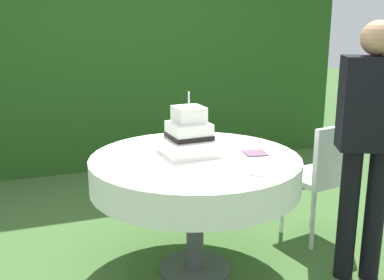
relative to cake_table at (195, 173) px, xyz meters
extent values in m
plane|color=#3D602D|center=(0.00, 0.00, -0.67)|extent=(20.00, 20.00, 0.00)
cube|color=#234C19|center=(0.00, 2.61, 0.75)|extent=(5.14, 0.67, 2.85)
cylinder|color=#4C4C51|center=(0.00, 0.00, -0.66)|extent=(0.47, 0.47, 0.02)
cylinder|color=#4C4C51|center=(0.00, 0.00, -0.30)|extent=(0.11, 0.11, 0.75)
cylinder|color=brown|center=(0.00, 0.00, 0.09)|extent=(1.28, 1.28, 0.03)
cylinder|color=white|center=(0.00, 0.00, 0.00)|extent=(1.31, 1.31, 0.20)
cube|color=white|center=(-0.02, 0.07, 0.15)|extent=(0.34, 0.34, 0.10)
cube|color=white|center=(-0.02, 0.07, 0.26)|extent=(0.25, 0.25, 0.10)
cube|color=black|center=(-0.02, 0.07, 0.22)|extent=(0.26, 0.26, 0.03)
cube|color=white|center=(-0.02, 0.07, 0.36)|extent=(0.19, 0.19, 0.10)
sphere|color=#C6599E|center=(0.09, 0.19, 0.23)|extent=(0.10, 0.10, 0.10)
cylinder|color=silver|center=(-0.02, 0.07, 0.45)|extent=(0.01, 0.01, 0.09)
cylinder|color=white|center=(0.10, 0.41, 0.11)|extent=(0.12, 0.12, 0.01)
cylinder|color=white|center=(-0.36, 0.00, 0.11)|extent=(0.11, 0.11, 0.01)
cylinder|color=white|center=(0.22, -0.40, 0.11)|extent=(0.14, 0.14, 0.01)
cube|color=#6B4C60|center=(0.38, -0.07, 0.11)|extent=(0.16, 0.16, 0.01)
cylinder|color=white|center=(1.14, 0.36, -0.45)|extent=(0.03, 0.03, 0.45)
cylinder|color=white|center=(0.82, 0.29, -0.45)|extent=(0.03, 0.03, 0.45)
cylinder|color=white|center=(1.20, 0.04, -0.45)|extent=(0.03, 0.03, 0.45)
cylinder|color=white|center=(0.88, -0.02, -0.45)|extent=(0.03, 0.03, 0.45)
cube|color=white|center=(1.01, 0.17, -0.20)|extent=(0.47, 0.47, 0.04)
cube|color=white|center=(1.04, -0.01, 0.02)|extent=(0.40, 0.12, 0.40)
cylinder|color=black|center=(1.01, -0.47, -0.25)|extent=(0.12, 0.12, 0.85)
cylinder|color=black|center=(0.87, -0.40, -0.25)|extent=(0.12, 0.12, 0.85)
cube|color=black|center=(0.94, -0.43, 0.45)|extent=(0.41, 0.33, 0.55)
sphere|color=#A87A5B|center=(0.94, -0.43, 0.83)|extent=(0.20, 0.20, 0.20)
camera|label=1|loc=(-0.97, -2.63, 0.95)|focal=44.31mm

